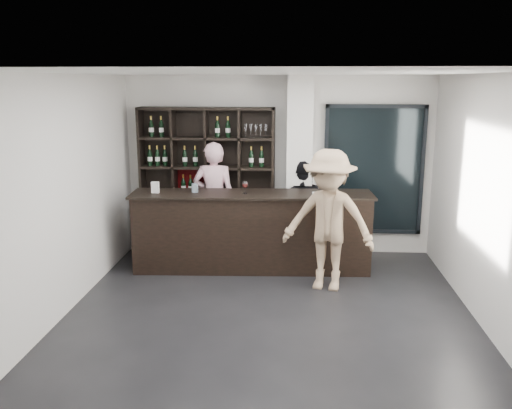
# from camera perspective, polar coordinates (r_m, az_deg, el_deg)

# --- Properties ---
(floor) EXTENTS (5.00, 5.50, 0.01)m
(floor) POSITION_cam_1_polar(r_m,az_deg,el_deg) (6.72, 1.31, -11.92)
(floor) COLOR black
(floor) RESTS_ON ground
(wine_shelf) EXTENTS (2.20, 0.35, 2.40)m
(wine_shelf) POSITION_cam_1_polar(r_m,az_deg,el_deg) (8.92, -5.14, 2.45)
(wine_shelf) COLOR black
(wine_shelf) RESTS_ON floor
(structural_column) EXTENTS (0.40, 0.40, 2.90)m
(structural_column) POSITION_cam_1_polar(r_m,az_deg,el_deg) (8.66, 4.58, 3.82)
(structural_column) COLOR silver
(structural_column) RESTS_ON floor
(glass_panel) EXTENTS (1.60, 0.08, 2.10)m
(glass_panel) POSITION_cam_1_polar(r_m,az_deg,el_deg) (8.97, 12.27, 3.56)
(glass_panel) COLOR black
(glass_panel) RESTS_ON floor
(tasting_counter) EXTENTS (3.59, 0.74, 1.18)m
(tasting_counter) POSITION_cam_1_polar(r_m,az_deg,el_deg) (8.17, -0.45, -2.84)
(tasting_counter) COLOR black
(tasting_counter) RESTS_ON floor
(taster_pink) EXTENTS (0.68, 0.45, 1.87)m
(taster_pink) POSITION_cam_1_polar(r_m,az_deg,el_deg) (8.79, -4.42, 0.55)
(taster_pink) COLOR #FEC2D0
(taster_pink) RESTS_ON floor
(taster_black) EXTENTS (0.85, 0.70, 1.62)m
(taster_black) POSITION_cam_1_polar(r_m,az_deg,el_deg) (8.72, 4.76, -0.42)
(taster_black) COLOR black
(taster_black) RESTS_ON floor
(customer) EXTENTS (1.39, 1.01, 1.93)m
(customer) POSITION_cam_1_polar(r_m,az_deg,el_deg) (7.38, 7.62, -1.69)
(customer) COLOR tan
(customer) RESTS_ON floor
(wine_glass) EXTENTS (0.10, 0.10, 0.21)m
(wine_glass) POSITION_cam_1_polar(r_m,az_deg,el_deg) (7.97, -1.15, 1.90)
(wine_glass) COLOR white
(wine_glass) RESTS_ON tasting_counter
(spit_cup) EXTENTS (0.12, 0.12, 0.13)m
(spit_cup) POSITION_cam_1_polar(r_m,az_deg,el_deg) (8.13, -6.45, 1.75)
(spit_cup) COLOR silver
(spit_cup) RESTS_ON tasting_counter
(napkin_stack) EXTENTS (0.11, 0.11, 0.02)m
(napkin_stack) POSITION_cam_1_polar(r_m,az_deg,el_deg) (8.04, 6.36, 1.20)
(napkin_stack) COLOR white
(napkin_stack) RESTS_ON tasting_counter
(card_stand) EXTENTS (0.11, 0.06, 0.17)m
(card_stand) POSITION_cam_1_polar(r_m,az_deg,el_deg) (8.17, -10.57, 1.79)
(card_stand) COLOR white
(card_stand) RESTS_ON tasting_counter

